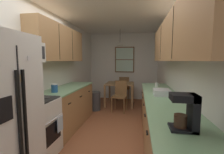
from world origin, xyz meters
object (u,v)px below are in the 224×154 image
object	(u,v)px
trash_bin	(95,101)
dish_rack	(162,92)
microwave_over_range	(23,52)
storage_canister	(55,88)
mug_by_coffeemaker	(157,85)
dining_table	(120,86)
stove_range	(34,128)
dining_chair_near	(120,94)
coffee_maker	(187,111)
dining_chair_far	(124,87)

from	to	relation	value
trash_bin	dish_rack	size ratio (longest dim) A/B	1.64
microwave_over_range	dish_rack	world-z (taller)	microwave_over_range
storage_canister	microwave_over_range	bearing A→B (deg)	-99.36
microwave_over_range	mug_by_coffeemaker	bearing A→B (deg)	37.85
dining_table	dish_rack	bearing A→B (deg)	-66.89
stove_range	storage_canister	bearing A→B (deg)	90.49
dining_chair_near	coffee_maker	bearing A→B (deg)	-73.33
microwave_over_range	dining_table	distance (m)	3.47
stove_range	dish_rack	distance (m)	2.18
microwave_over_range	trash_bin	bearing A→B (deg)	80.50
dining_chair_far	coffee_maker	size ratio (longest dim) A/B	2.83
storage_canister	coffee_maker	bearing A→B (deg)	-33.61
dining_table	coffee_maker	bearing A→B (deg)	-74.89
dining_table	storage_canister	xyz separation A→B (m)	(-0.97, -2.49, 0.35)
microwave_over_range	storage_canister	xyz separation A→B (m)	(0.11, 0.65, -0.65)
dining_chair_near	storage_canister	bearing A→B (deg)	-119.80
trash_bin	coffee_maker	distance (m)	3.63
dining_table	stove_range	bearing A→B (deg)	-107.03
stove_range	dining_table	distance (m)	3.29
stove_range	dining_chair_near	world-z (taller)	stove_range
coffee_maker	dining_chair_near	bearing A→B (deg)	106.67
stove_range	dining_chair_near	size ratio (longest dim) A/B	1.22
dining_chair_far	trash_bin	size ratio (longest dim) A/B	1.61
storage_canister	dish_rack	bearing A→B (deg)	2.60
dining_chair_near	dish_rack	world-z (taller)	dish_rack
dish_rack	stove_range	bearing A→B (deg)	-159.44
dining_chair_near	dining_table	bearing A→B (deg)	97.25
storage_canister	mug_by_coffeemaker	size ratio (longest dim) A/B	1.51
dining_table	mug_by_coffeemaker	xyz separation A→B (m)	(1.04, -1.50, 0.31)
storage_canister	dining_table	bearing A→B (deg)	68.74
stove_range	storage_canister	size ratio (longest dim) A/B	6.68
dining_chair_far	dining_table	bearing A→B (deg)	-98.40
stove_range	dining_chair_far	size ratio (longest dim) A/B	1.22
storage_canister	trash_bin	bearing A→B (deg)	80.44
stove_range	mug_by_coffeemaker	size ratio (longest dim) A/B	10.08
coffee_maker	dish_rack	distance (m)	1.43
mug_by_coffeemaker	storage_canister	bearing A→B (deg)	-153.78
dining_table	trash_bin	world-z (taller)	dining_table
dining_table	dish_rack	distance (m)	2.63
microwave_over_range	dining_table	size ratio (longest dim) A/B	0.62
dish_rack	microwave_over_range	bearing A→B (deg)	-160.47
stove_range	dining_table	xyz separation A→B (m)	(0.96, 3.15, 0.17)
stove_range	dish_rack	bearing A→B (deg)	20.56
coffee_maker	dish_rack	world-z (taller)	coffee_maker
dish_rack	storage_canister	bearing A→B (deg)	-177.40
trash_bin	dish_rack	xyz separation A→B (m)	(1.69, -1.69, 0.67)
microwave_over_range	trash_bin	size ratio (longest dim) A/B	1.02
microwave_over_range	coffee_maker	bearing A→B (deg)	-17.76
stove_range	microwave_over_range	world-z (taller)	microwave_over_range
dish_rack	dining_table	bearing A→B (deg)	113.11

